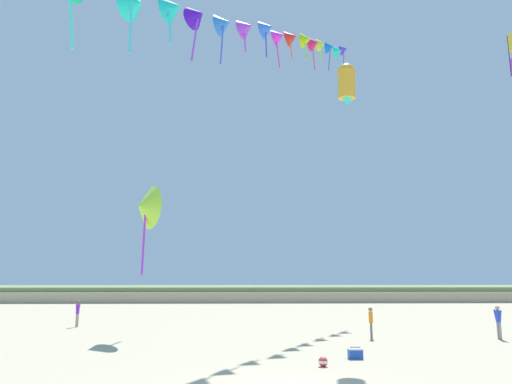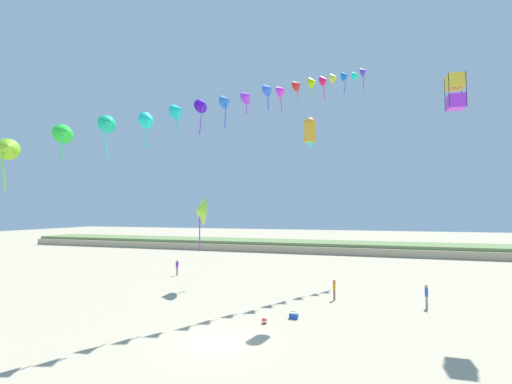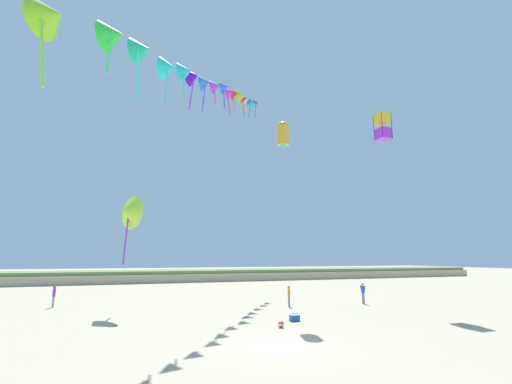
{
  "view_description": "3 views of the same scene",
  "coord_description": "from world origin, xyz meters",
  "px_view_note": "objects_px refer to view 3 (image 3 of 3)",
  "views": [
    {
      "loc": [
        -1.25,
        -14.12,
        3.46
      ],
      "look_at": [
        -0.57,
        13.15,
        8.32
      ],
      "focal_mm": 32.0,
      "sensor_mm": 36.0,
      "label": 1
    },
    {
      "loc": [
        7.74,
        -17.67,
        7.12
      ],
      "look_at": [
        -0.73,
        9.93,
        8.81
      ],
      "focal_mm": 24.0,
      "sensor_mm": 36.0,
      "label": 2
    },
    {
      "loc": [
        -6.28,
        -14.9,
        3.89
      ],
      "look_at": [
        2.13,
        9.21,
        8.77
      ],
      "focal_mm": 24.0,
      "sensor_mm": 36.0,
      "label": 3
    }
  ],
  "objects_px": {
    "large_kite_high_solo": "(128,212)",
    "beach_cooler": "(295,318)",
    "large_kite_low_lead": "(383,126)",
    "large_kite_mid_trail": "(283,135)",
    "person_mid_center": "(363,292)",
    "person_near_left": "(289,295)",
    "beach_ball": "(281,324)",
    "person_near_right": "(54,295)"
  },
  "relations": [
    {
      "from": "person_mid_center",
      "to": "large_kite_low_lead",
      "type": "relative_size",
      "value": 0.71
    },
    {
      "from": "person_near_left",
      "to": "beach_ball",
      "type": "height_order",
      "value": "person_near_left"
    },
    {
      "from": "person_near_right",
      "to": "large_kite_mid_trail",
      "type": "xyz_separation_m",
      "value": [
        16.23,
        -8.49,
        12.33
      ]
    },
    {
      "from": "beach_cooler",
      "to": "person_near_left",
      "type": "bearing_deg",
      "value": 68.47
    },
    {
      "from": "person_mid_center",
      "to": "beach_cooler",
      "type": "height_order",
      "value": "person_mid_center"
    },
    {
      "from": "large_kite_low_lead",
      "to": "beach_ball",
      "type": "xyz_separation_m",
      "value": [
        -12.52,
        -5.25,
        -15.38
      ]
    },
    {
      "from": "person_near_left",
      "to": "large_kite_high_solo",
      "type": "height_order",
      "value": "large_kite_high_solo"
    },
    {
      "from": "large_kite_low_lead",
      "to": "beach_ball",
      "type": "height_order",
      "value": "large_kite_low_lead"
    },
    {
      "from": "person_near_left",
      "to": "large_kite_low_lead",
      "type": "relative_size",
      "value": 0.67
    },
    {
      "from": "person_mid_center",
      "to": "beach_ball",
      "type": "distance_m",
      "value": 12.62
    },
    {
      "from": "person_near_left",
      "to": "person_near_right",
      "type": "xyz_separation_m",
      "value": [
        -17.7,
        5.81,
        0.02
      ]
    },
    {
      "from": "person_mid_center",
      "to": "large_kite_high_solo",
      "type": "distance_m",
      "value": 20.29
    },
    {
      "from": "person_near_right",
      "to": "large_kite_low_lead",
      "type": "bearing_deg",
      "value": -16.53
    },
    {
      "from": "person_near_right",
      "to": "large_kite_mid_trail",
      "type": "bearing_deg",
      "value": -27.63
    },
    {
      "from": "person_near_right",
      "to": "large_kite_high_solo",
      "type": "xyz_separation_m",
      "value": [
        5.15,
        -4.83,
        6.23
      ]
    },
    {
      "from": "beach_cooler",
      "to": "beach_ball",
      "type": "relative_size",
      "value": 1.59
    },
    {
      "from": "large_kite_high_solo",
      "to": "beach_cooler",
      "type": "relative_size",
      "value": 8.91
    },
    {
      "from": "large_kite_low_lead",
      "to": "beach_cooler",
      "type": "relative_size",
      "value": 4.25
    },
    {
      "from": "person_near_left",
      "to": "beach_cooler",
      "type": "height_order",
      "value": "person_near_left"
    },
    {
      "from": "large_kite_low_lead",
      "to": "person_near_right",
      "type": "bearing_deg",
      "value": 163.47
    },
    {
      "from": "large_kite_low_lead",
      "to": "large_kite_mid_trail",
      "type": "bearing_deg",
      "value": -176.25
    },
    {
      "from": "large_kite_low_lead",
      "to": "person_near_left",
      "type": "bearing_deg",
      "value": 166.87
    },
    {
      "from": "large_kite_mid_trail",
      "to": "beach_cooler",
      "type": "xyz_separation_m",
      "value": [
        -0.77,
        -3.0,
        -13.08
      ]
    },
    {
      "from": "large_kite_mid_trail",
      "to": "beach_cooler",
      "type": "height_order",
      "value": "large_kite_mid_trail"
    },
    {
      "from": "large_kite_mid_trail",
      "to": "beach_ball",
      "type": "xyz_separation_m",
      "value": [
        -2.37,
        -4.58,
        -13.11
      ]
    },
    {
      "from": "large_kite_low_lead",
      "to": "beach_cooler",
      "type": "xyz_separation_m",
      "value": [
        -10.92,
        -3.66,
        -15.34
      ]
    },
    {
      "from": "large_kite_low_lead",
      "to": "beach_ball",
      "type": "relative_size",
      "value": 6.77
    },
    {
      "from": "person_near_left",
      "to": "person_mid_center",
      "type": "height_order",
      "value": "person_mid_center"
    },
    {
      "from": "person_near_left",
      "to": "large_kite_high_solo",
      "type": "relative_size",
      "value": 0.32
    },
    {
      "from": "large_kite_mid_trail",
      "to": "large_kite_high_solo",
      "type": "distance_m",
      "value": 13.16
    },
    {
      "from": "person_mid_center",
      "to": "large_kite_low_lead",
      "type": "bearing_deg",
      "value": -39.32
    },
    {
      "from": "large_kite_mid_trail",
      "to": "beach_ball",
      "type": "distance_m",
      "value": 14.09
    },
    {
      "from": "large_kite_low_lead",
      "to": "large_kite_mid_trail",
      "type": "height_order",
      "value": "large_kite_low_lead"
    },
    {
      "from": "person_mid_center",
      "to": "large_kite_high_solo",
      "type": "height_order",
      "value": "large_kite_high_solo"
    },
    {
      "from": "large_kite_low_lead",
      "to": "large_kite_high_solo",
      "type": "relative_size",
      "value": 0.48
    },
    {
      "from": "person_mid_center",
      "to": "large_kite_mid_trail",
      "type": "height_order",
      "value": "large_kite_mid_trail"
    },
    {
      "from": "large_kite_high_solo",
      "to": "beach_cooler",
      "type": "bearing_deg",
      "value": -32.89
    },
    {
      "from": "person_near_right",
      "to": "large_kite_mid_trail",
      "type": "height_order",
      "value": "large_kite_mid_trail"
    },
    {
      "from": "person_near_left",
      "to": "large_kite_mid_trail",
      "type": "height_order",
      "value": "large_kite_mid_trail"
    },
    {
      "from": "large_kite_low_lead",
      "to": "beach_ball",
      "type": "distance_m",
      "value": 20.51
    },
    {
      "from": "large_kite_high_solo",
      "to": "person_near_left",
      "type": "bearing_deg",
      "value": -4.46
    },
    {
      "from": "person_near_right",
      "to": "beach_cooler",
      "type": "bearing_deg",
      "value": -36.62
    }
  ]
}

